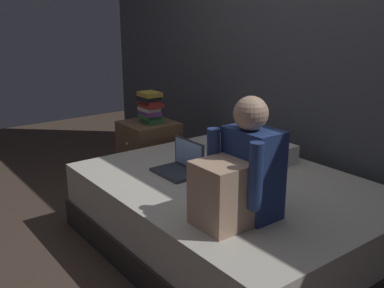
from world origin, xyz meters
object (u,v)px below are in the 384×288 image
Objects in this scene: bed at (231,215)px; pillow at (254,150)px; book_stack at (150,107)px; laptop at (181,165)px; person_sitting at (240,174)px; nightstand at (149,154)px.

pillow is (-0.26, 0.45, 0.30)m from bed.
pillow is 1.07m from book_stack.
laptop is (-0.34, -0.17, 0.29)m from bed.
bed is at bearing -60.03° from pillow.
laptop is at bearing -97.16° from pillow.
book_stack is at bearing -164.81° from pillow.
pillow is at bearing 82.84° from laptop.
bed is at bearing 141.74° from person_sitting.
laptop is 1.17× the size of book_stack.
laptop is 0.57× the size of pillow.
book_stack reaches higher than bed.
book_stack is at bearing 159.98° from laptop.
book_stack is (-0.93, 0.34, 0.20)m from laptop.
nightstand is 0.89× the size of person_sitting.
bed is at bearing -7.51° from nightstand.
book_stack is (-1.01, -0.27, 0.19)m from pillow.
pillow is (-0.68, 0.78, -0.19)m from person_sitting.
person_sitting is 2.05× the size of laptop.
book_stack is (-1.69, 0.51, 0.00)m from person_sitting.
person_sitting is 1.17× the size of pillow.
person_sitting reaches higher than nightstand.
bed is 3.43× the size of nightstand.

